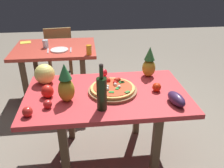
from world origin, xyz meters
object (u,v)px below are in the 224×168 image
object	(u,v)px
background_table	(55,55)
pizza	(112,87)
tomato_near_board	(104,73)
fork_utensil	(48,51)
pineapple_right	(66,85)
tomato_at_corner	(157,87)
melon	(45,74)
drinking_glass_water	(46,44)
napkin_folded	(26,42)
display_table	(107,102)
pizza_board	(113,91)
eggplant	(176,99)
dinner_plate	(59,50)
dining_chair	(59,50)
tomato_beside_pepper	(48,104)
knife_utensil	(71,50)
drinking_glass_juice	(89,50)
pineapple_left	(149,63)
wine_bottle	(102,93)
bell_pepper	(47,91)
tomato_by_bottle	(27,112)

from	to	relation	value
background_table	pizza	bearing A→B (deg)	-64.37
tomato_near_board	fork_utensil	distance (m)	1.03
tomato_near_board	pineapple_right	bearing A→B (deg)	-127.54
background_table	tomato_at_corner	world-z (taller)	tomato_at_corner
melon	drinking_glass_water	world-z (taller)	melon
napkin_folded	pizza	bearing A→B (deg)	-55.92
display_table	pizza_board	size ratio (longest dim) A/B	3.29
pineapple_right	drinking_glass_water	world-z (taller)	pineapple_right
display_table	napkin_folded	size ratio (longest dim) A/B	9.66
melon	eggplant	xyz separation A→B (m)	(1.05, -0.48, -0.04)
pizza	dinner_plate	size ratio (longest dim) A/B	1.68
dining_chair	tomato_beside_pepper	bearing A→B (deg)	86.42
dining_chair	eggplant	bearing A→B (deg)	110.02
background_table	pizza	world-z (taller)	pizza
pineapple_right	tomato_at_corner	distance (m)	0.75
knife_utensil	drinking_glass_water	bearing A→B (deg)	154.94
pizza_board	tomato_beside_pepper	xyz separation A→B (m)	(-0.51, -0.19, 0.02)
pizza	drinking_glass_juice	size ratio (longest dim) A/B	3.24
drinking_glass_water	fork_utensil	size ratio (longest dim) A/B	0.56
eggplant	dinner_plate	bearing A→B (deg)	125.81
pineapple_left	melon	distance (m)	0.96
background_table	dining_chair	distance (m)	0.64
dinner_plate	tomato_at_corner	bearing A→B (deg)	-52.13
pineapple_right	fork_utensil	xyz separation A→B (m)	(-0.30, 1.24, -0.14)
dining_chair	melon	size ratio (longest dim) A/B	4.72
tomato_beside_pepper	melon	bearing A→B (deg)	99.71
wine_bottle	drinking_glass_water	xyz separation A→B (m)	(-0.61, 1.53, -0.08)
pineapple_right	drinking_glass_water	size ratio (longest dim) A/B	3.10
display_table	pizza	world-z (taller)	pizza
pineapple_right	dinner_plate	xyz separation A→B (m)	(-0.16, 1.24, -0.13)
pizza	bell_pepper	world-z (taller)	bell_pepper
pizza	pineapple_right	distance (m)	0.40
pineapple_left	dinner_plate	bearing A→B (deg)	136.79
display_table	drinking_glass_water	bearing A→B (deg)	117.49
melon	pineapple_right	bearing A→B (deg)	-57.97
pineapple_left	pineapple_right	size ratio (longest dim) A/B	0.93
dining_chair	fork_utensil	world-z (taller)	dining_chair
pineapple_left	tomato_by_bottle	bearing A→B (deg)	-150.93
fork_utensil	drinking_glass_juice	bearing A→B (deg)	-26.04
pizza_board	pineapple_right	world-z (taller)	pineapple_right
wine_bottle	napkin_folded	xyz separation A→B (m)	(-0.92, 1.78, -0.13)
tomato_beside_pepper	napkin_folded	size ratio (longest dim) A/B	0.48
drinking_glass_water	knife_utensil	xyz separation A→B (m)	(0.32, -0.14, -0.05)
melon	tomato_beside_pepper	distance (m)	0.44
background_table	drinking_glass_water	bearing A→B (deg)	-176.34
fork_utensil	knife_utensil	bearing A→B (deg)	-5.70
wine_bottle	dinner_plate	xyz separation A→B (m)	(-0.43, 1.39, -0.13)
bell_pepper	display_table	bearing A→B (deg)	1.61
bell_pepper	knife_utensil	bearing A→B (deg)	83.38
tomato_near_board	tomato_at_corner	distance (m)	0.54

